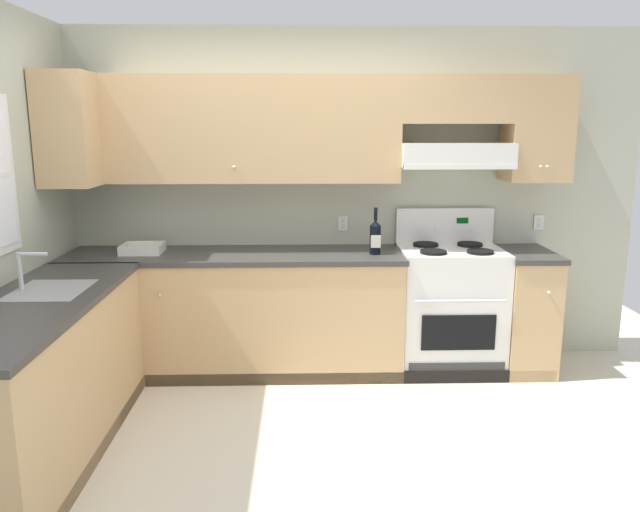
{
  "coord_description": "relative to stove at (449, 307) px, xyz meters",
  "views": [
    {
      "loc": [
        0.2,
        -3.2,
        1.83
      ],
      "look_at": [
        0.31,
        0.7,
        1.0
      ],
      "focal_mm": 34.55,
      "sensor_mm": 36.0,
      "label": 1
    }
  ],
  "objects": [
    {
      "name": "stove",
      "position": [
        0.0,
        0.0,
        0.0
      ],
      "size": [
        0.76,
        0.62,
        1.2
      ],
      "color": "white",
      "rests_on": "ground_plane"
    },
    {
      "name": "wine_bottle",
      "position": [
        -0.58,
        -0.07,
        0.56
      ],
      "size": [
        0.08,
        0.08,
        0.34
      ],
      "color": "black",
      "rests_on": "counter_back_run"
    },
    {
      "name": "bowl",
      "position": [
        -2.29,
        0.02,
        0.45
      ],
      "size": [
        0.29,
        0.25,
        0.07
      ],
      "color": "white",
      "rests_on": "counter_back_run"
    },
    {
      "name": "ground_plane",
      "position": [
        -1.3,
        -1.25,
        -0.48
      ],
      "size": [
        7.04,
        7.04,
        0.0
      ],
      "primitive_type": "plane",
      "color": "beige"
    },
    {
      "name": "counter_left_run",
      "position": [
        -2.55,
        -1.25,
        -0.02
      ],
      "size": [
        0.63,
        1.91,
        1.13
      ],
      "color": "tan",
      "rests_on": "ground_plane"
    },
    {
      "name": "wall_back",
      "position": [
        -0.91,
        0.27,
        1.0
      ],
      "size": [
        4.68,
        0.57,
        2.55
      ],
      "color": "#B7BAA3",
      "rests_on": "ground_plane"
    },
    {
      "name": "counter_back_run",
      "position": [
        -1.32,
        -0.01,
        -0.03
      ],
      "size": [
        3.6,
        0.65,
        0.91
      ],
      "color": "tan",
      "rests_on": "ground_plane"
    }
  ]
}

